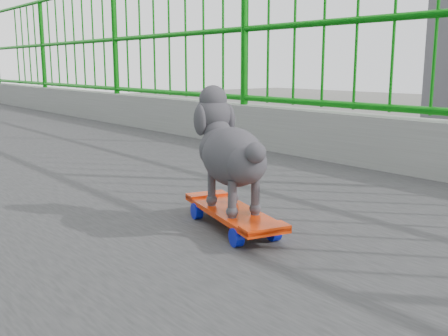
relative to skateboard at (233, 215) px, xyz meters
name	(u,v)px	position (x,y,z in m)	size (l,w,h in m)	color
railing	(336,192)	(0.04, -0.43, 0.16)	(3.00, 24.00, 1.42)	gray
skateboard	(233,215)	(0.00, 0.00, 0.00)	(0.29, 0.57, 0.07)	red
poodle	(230,150)	(0.01, 0.02, 0.23)	(0.27, 0.47, 0.40)	#323035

